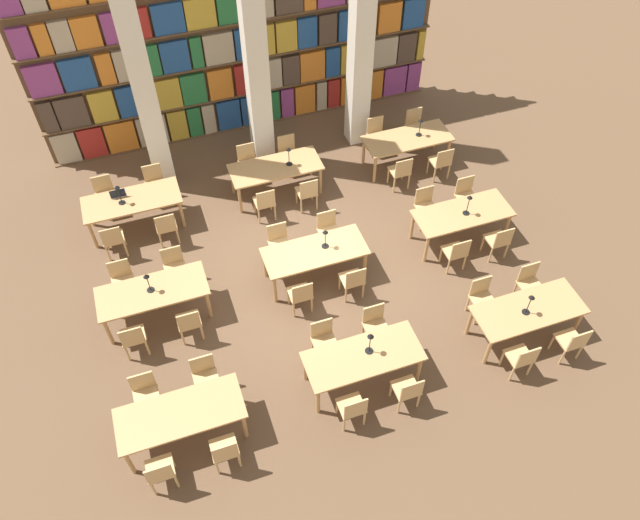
% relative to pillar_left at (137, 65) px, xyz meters
% --- Properties ---
extents(ground_plane, '(40.00, 40.00, 0.00)m').
position_rel_pillar_left_xyz_m(ground_plane, '(2.36, -3.80, -3.00)').
color(ground_plane, brown).
extents(bookshelf_bank, '(9.52, 0.35, 5.50)m').
position_rel_pillar_left_xyz_m(bookshelf_bank, '(2.35, 1.45, -0.34)').
color(bookshelf_bank, brown).
rests_on(bookshelf_bank, ground_plane).
extents(pillar_left, '(0.46, 0.46, 6.00)m').
position_rel_pillar_left_xyz_m(pillar_left, '(0.00, 0.00, 0.00)').
color(pillar_left, silver).
rests_on(pillar_left, ground_plane).
extents(pillar_center, '(0.46, 0.46, 6.00)m').
position_rel_pillar_left_xyz_m(pillar_center, '(2.36, 0.00, 0.00)').
color(pillar_center, silver).
rests_on(pillar_center, ground_plane).
extents(pillar_right, '(0.46, 0.46, 6.00)m').
position_rel_pillar_left_xyz_m(pillar_right, '(4.73, 0.00, 0.00)').
color(pillar_right, silver).
rests_on(pillar_right, ground_plane).
extents(reading_table_0, '(2.01, 0.84, 0.78)m').
position_rel_pillar_left_xyz_m(reading_table_0, '(-0.78, -6.38, -2.31)').
color(reading_table_0, tan).
rests_on(reading_table_0, ground_plane).
extents(chair_0, '(0.42, 0.40, 0.89)m').
position_rel_pillar_left_xyz_m(chair_0, '(-1.26, -7.09, -2.52)').
color(chair_0, tan).
rests_on(chair_0, ground_plane).
extents(chair_1, '(0.42, 0.40, 0.89)m').
position_rel_pillar_left_xyz_m(chair_1, '(-1.26, -5.68, -2.52)').
color(chair_1, tan).
rests_on(chair_1, ground_plane).
extents(chair_2, '(0.42, 0.40, 0.89)m').
position_rel_pillar_left_xyz_m(chair_2, '(-0.26, -7.09, -2.52)').
color(chair_2, tan).
rests_on(chair_2, ground_plane).
extents(chair_3, '(0.42, 0.40, 0.89)m').
position_rel_pillar_left_xyz_m(chair_3, '(-0.26, -5.68, -2.52)').
color(chair_3, tan).
rests_on(chair_3, ground_plane).
extents(reading_table_1, '(2.01, 0.84, 0.78)m').
position_rel_pillar_left_xyz_m(reading_table_1, '(2.33, -6.36, -2.31)').
color(reading_table_1, tan).
rests_on(reading_table_1, ground_plane).
extents(chair_4, '(0.42, 0.40, 0.89)m').
position_rel_pillar_left_xyz_m(chair_4, '(1.87, -7.06, -2.52)').
color(chair_4, tan).
rests_on(chair_4, ground_plane).
extents(chair_5, '(0.42, 0.40, 0.89)m').
position_rel_pillar_left_xyz_m(chair_5, '(1.87, -5.66, -2.52)').
color(chair_5, tan).
rests_on(chair_5, ground_plane).
extents(chair_6, '(0.42, 0.40, 0.89)m').
position_rel_pillar_left_xyz_m(chair_6, '(2.86, -7.06, -2.52)').
color(chair_6, tan).
rests_on(chair_6, ground_plane).
extents(chair_7, '(0.42, 0.40, 0.89)m').
position_rel_pillar_left_xyz_m(chair_7, '(2.86, -5.66, -2.52)').
color(chair_7, tan).
rests_on(chair_7, ground_plane).
extents(desk_lamp_0, '(0.14, 0.14, 0.50)m').
position_rel_pillar_left_xyz_m(desk_lamp_0, '(2.45, -6.31, -1.89)').
color(desk_lamp_0, black).
rests_on(desk_lamp_0, reading_table_1).
extents(reading_table_2, '(2.01, 0.84, 0.78)m').
position_rel_pillar_left_xyz_m(reading_table_2, '(5.48, -6.44, -2.31)').
color(reading_table_2, tan).
rests_on(reading_table_2, ground_plane).
extents(chair_8, '(0.42, 0.40, 0.89)m').
position_rel_pillar_left_xyz_m(chair_8, '(4.97, -7.14, -2.52)').
color(chair_8, tan).
rests_on(chair_8, ground_plane).
extents(chair_9, '(0.42, 0.40, 0.89)m').
position_rel_pillar_left_xyz_m(chair_9, '(4.97, -5.74, -2.52)').
color(chair_9, tan).
rests_on(chair_9, ground_plane).
extents(chair_10, '(0.42, 0.40, 0.89)m').
position_rel_pillar_left_xyz_m(chair_10, '(6.00, -7.14, -2.52)').
color(chair_10, tan).
rests_on(chair_10, ground_plane).
extents(chair_11, '(0.42, 0.40, 0.89)m').
position_rel_pillar_left_xyz_m(chair_11, '(6.00, -5.74, -2.52)').
color(chair_11, tan).
rests_on(chair_11, ground_plane).
extents(desk_lamp_1, '(0.14, 0.14, 0.49)m').
position_rel_pillar_left_xyz_m(desk_lamp_1, '(5.38, -6.48, -1.89)').
color(desk_lamp_1, black).
rests_on(desk_lamp_1, reading_table_2).
extents(reading_table_3, '(2.01, 0.84, 0.78)m').
position_rel_pillar_left_xyz_m(reading_table_3, '(-0.80, -3.80, -2.31)').
color(reading_table_3, tan).
rests_on(reading_table_3, ground_plane).
extents(chair_12, '(0.42, 0.40, 0.89)m').
position_rel_pillar_left_xyz_m(chair_12, '(-1.30, -4.50, -2.52)').
color(chair_12, tan).
rests_on(chair_12, ground_plane).
extents(chair_13, '(0.42, 0.40, 0.89)m').
position_rel_pillar_left_xyz_m(chair_13, '(-1.30, -3.10, -2.52)').
color(chair_13, tan).
rests_on(chair_13, ground_plane).
extents(chair_14, '(0.42, 0.40, 0.89)m').
position_rel_pillar_left_xyz_m(chair_14, '(-0.30, -4.50, -2.52)').
color(chair_14, tan).
rests_on(chair_14, ground_plane).
extents(chair_15, '(0.42, 0.40, 0.89)m').
position_rel_pillar_left_xyz_m(chair_15, '(-0.30, -3.10, -2.52)').
color(chair_15, tan).
rests_on(chair_15, ground_plane).
extents(desk_lamp_2, '(0.14, 0.14, 0.45)m').
position_rel_pillar_left_xyz_m(desk_lamp_2, '(-0.81, -3.79, -1.92)').
color(desk_lamp_2, black).
rests_on(desk_lamp_2, reading_table_3).
extents(reading_table_4, '(2.01, 0.84, 0.78)m').
position_rel_pillar_left_xyz_m(reading_table_4, '(2.33, -3.86, -2.31)').
color(reading_table_4, tan).
rests_on(reading_table_4, ground_plane).
extents(chair_16, '(0.42, 0.40, 0.89)m').
position_rel_pillar_left_xyz_m(chair_16, '(1.81, -4.57, -2.52)').
color(chair_16, tan).
rests_on(chair_16, ground_plane).
extents(chair_17, '(0.42, 0.40, 0.89)m').
position_rel_pillar_left_xyz_m(chair_17, '(1.81, -3.16, -2.52)').
color(chair_17, tan).
rests_on(chair_17, ground_plane).
extents(chair_18, '(0.42, 0.40, 0.89)m').
position_rel_pillar_left_xyz_m(chair_18, '(2.86, -4.57, -2.52)').
color(chair_18, tan).
rests_on(chair_18, ground_plane).
extents(chair_19, '(0.42, 0.40, 0.89)m').
position_rel_pillar_left_xyz_m(chair_19, '(2.86, -3.16, -2.52)').
color(chair_19, tan).
rests_on(chair_19, ground_plane).
extents(desk_lamp_3, '(0.14, 0.14, 0.46)m').
position_rel_pillar_left_xyz_m(desk_lamp_3, '(2.55, -3.83, -1.92)').
color(desk_lamp_3, black).
rests_on(desk_lamp_3, reading_table_4).
extents(reading_table_5, '(2.01, 0.84, 0.78)m').
position_rel_pillar_left_xyz_m(reading_table_5, '(5.51, -3.88, -2.31)').
color(reading_table_5, tan).
rests_on(reading_table_5, ground_plane).
extents(chair_20, '(0.42, 0.40, 0.89)m').
position_rel_pillar_left_xyz_m(chair_20, '(5.05, -4.58, -2.52)').
color(chair_20, tan).
rests_on(chair_20, ground_plane).
extents(chair_21, '(0.42, 0.40, 0.89)m').
position_rel_pillar_left_xyz_m(chair_21, '(5.05, -3.17, -2.52)').
color(chair_21, tan).
rests_on(chair_21, ground_plane).
extents(chair_22, '(0.42, 0.40, 0.89)m').
position_rel_pillar_left_xyz_m(chair_22, '(6.00, -4.58, -2.52)').
color(chair_22, tan).
rests_on(chair_22, ground_plane).
extents(chair_23, '(0.42, 0.40, 0.89)m').
position_rel_pillar_left_xyz_m(chair_23, '(6.00, -3.17, -2.52)').
color(chair_23, tan).
rests_on(chair_23, ground_plane).
extents(desk_lamp_4, '(0.14, 0.14, 0.50)m').
position_rel_pillar_left_xyz_m(desk_lamp_4, '(5.56, -3.92, -1.89)').
color(desk_lamp_4, black).
rests_on(desk_lamp_4, reading_table_5).
extents(reading_table_6, '(2.01, 0.84, 0.78)m').
position_rel_pillar_left_xyz_m(reading_table_6, '(-0.81, -1.26, -2.31)').
color(reading_table_6, tan).
rests_on(reading_table_6, ground_plane).
extents(chair_24, '(0.42, 0.40, 0.89)m').
position_rel_pillar_left_xyz_m(chair_24, '(-1.34, -1.97, -2.52)').
color(chair_24, tan).
rests_on(chair_24, ground_plane).
extents(chair_25, '(0.42, 0.40, 0.89)m').
position_rel_pillar_left_xyz_m(chair_25, '(-1.34, -0.56, -2.52)').
color(chair_25, tan).
rests_on(chair_25, ground_plane).
extents(chair_26, '(0.42, 0.40, 0.89)m').
position_rel_pillar_left_xyz_m(chair_26, '(-0.26, -1.97, -2.52)').
color(chair_26, tan).
rests_on(chair_26, ground_plane).
extents(chair_27, '(0.42, 0.40, 0.89)m').
position_rel_pillar_left_xyz_m(chair_27, '(-0.26, -0.56, -2.52)').
color(chair_27, tan).
rests_on(chair_27, ground_plane).
extents(desk_lamp_5, '(0.14, 0.14, 0.48)m').
position_rel_pillar_left_xyz_m(desk_lamp_5, '(-1.00, -1.30, -1.90)').
color(desk_lamp_5, black).
rests_on(desk_lamp_5, reading_table_6).
extents(laptop, '(0.32, 0.22, 0.21)m').
position_rel_pillar_left_xyz_m(laptop, '(-1.04, -1.04, -2.18)').
color(laptop, silver).
rests_on(laptop, reading_table_6).
extents(reading_table_7, '(2.01, 0.84, 0.78)m').
position_rel_pillar_left_xyz_m(reading_table_7, '(2.32, -1.25, -2.31)').
color(reading_table_7, tan).
rests_on(reading_table_7, ground_plane).
extents(chair_28, '(0.42, 0.40, 0.89)m').
position_rel_pillar_left_xyz_m(chair_28, '(1.86, -1.95, -2.52)').
color(chair_28, tan).
rests_on(chair_28, ground_plane).
extents(chair_29, '(0.42, 0.40, 0.89)m').
position_rel_pillar_left_xyz_m(chair_29, '(1.86, -0.55, -2.52)').
color(chair_29, tan).
rests_on(chair_29, ground_plane).
extents(chair_30, '(0.42, 0.40, 0.89)m').
position_rel_pillar_left_xyz_m(chair_30, '(2.81, -1.95, -2.52)').
color(chair_30, tan).
rests_on(chair_30, ground_plane).
extents(chair_31, '(0.42, 0.40, 0.89)m').
position_rel_pillar_left_xyz_m(chair_31, '(2.81, -0.55, -2.52)').
color(chair_31, tan).
rests_on(chair_31, ground_plane).
extents(desk_lamp_6, '(0.14, 0.14, 0.46)m').
position_rel_pillar_left_xyz_m(desk_lamp_6, '(2.62, -1.28, -1.91)').
color(desk_lamp_6, black).
rests_on(desk_lamp_6, reading_table_7).
extents(reading_table_8, '(2.01, 0.84, 0.78)m').
position_rel_pillar_left_xyz_m(reading_table_8, '(5.46, -1.30, -2.31)').
color(reading_table_8, tan).
rests_on(reading_table_8, ground_plane).
extents(chair_32, '(0.42, 0.40, 0.89)m').
position_rel_pillar_left_xyz_m(chair_32, '(5.00, -2.00, -2.52)').
color(chair_32, tan).
rests_on(chair_32, ground_plane).
extents(chair_33, '(0.42, 0.40, 0.89)m').
position_rel_pillar_left_xyz_m(chair_33, '(5.00, -0.60, -2.52)').
color(chair_33, tan).
rests_on(chair_33, ground_plane).
extents(chair_34, '(0.42, 0.40, 0.89)m').
position_rel_pillar_left_xyz_m(chair_34, '(6.00, -2.00, -2.52)').
color(chair_34, tan).
rests_on(chair_34, ground_plane).
extents(chair_35, '(0.42, 0.40, 0.89)m').
position_rel_pillar_left_xyz_m(chair_35, '(6.00, -0.60, -2.52)').
color(chair_35, tan).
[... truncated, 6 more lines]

